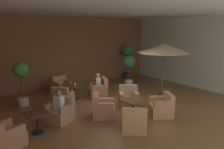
# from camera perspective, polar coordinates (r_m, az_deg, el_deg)

# --- Properties ---
(ground_plane) EXTENTS (10.48, 8.60, 0.02)m
(ground_plane) POSITION_cam_1_polar(r_m,az_deg,el_deg) (8.99, 1.62, -8.40)
(ground_plane) COLOR brown
(wall_back_brick) EXTENTS (10.48, 0.08, 3.75)m
(wall_back_brick) POSITION_cam_1_polar(r_m,az_deg,el_deg) (12.16, -10.68, 5.84)
(wall_back_brick) COLOR brown
(wall_back_brick) RESTS_ON ground_plane
(wall_right_plain) EXTENTS (0.08, 8.60, 3.75)m
(wall_right_plain) POSITION_cam_1_polar(r_m,az_deg,el_deg) (12.37, 21.26, 5.35)
(wall_right_plain) COLOR silver
(wall_right_plain) RESTS_ON ground_plane
(ceiling_slab) EXTENTS (10.48, 8.60, 0.06)m
(ceiling_slab) POSITION_cam_1_polar(r_m,az_deg,el_deg) (8.46, 1.78, 16.44)
(ceiling_slab) COLOR silver
(ceiling_slab) RESTS_ON wall_back_brick
(cafe_table_front_left) EXTENTS (0.83, 0.83, 0.65)m
(cafe_table_front_left) POSITION_cam_1_polar(r_m,az_deg,el_deg) (9.88, -9.81, -3.44)
(cafe_table_front_left) COLOR black
(cafe_table_front_left) RESTS_ON ground_plane
(armchair_front_left_north) EXTENTS (0.81, 0.86, 0.85)m
(armchair_front_left_north) POSITION_cam_1_polar(r_m,az_deg,el_deg) (10.85, -12.98, -3.34)
(armchair_front_left_north) COLOR tan
(armchair_front_left_north) RESTS_ON ground_plane
(armchair_front_left_east) EXTENTS (1.00, 1.00, 0.89)m
(armchair_front_left_east) POSITION_cam_1_polar(r_m,az_deg,el_deg) (8.97, -12.68, -6.51)
(armchair_front_left_east) COLOR #B77A57
(armchair_front_left_east) RESTS_ON ground_plane
(armchair_front_left_south) EXTENTS (0.99, 1.02, 0.92)m
(armchair_front_left_south) POSITION_cam_1_polar(r_m,az_deg,el_deg) (10.10, -3.45, -4.08)
(armchair_front_left_south) COLOR #BB7A53
(armchair_front_left_south) RESTS_ON ground_plane
(cafe_table_front_right) EXTENTS (0.78, 0.78, 0.65)m
(cafe_table_front_right) POSITION_cam_1_polar(r_m,az_deg,el_deg) (7.80, 5.52, -7.57)
(cafe_table_front_right) COLOR black
(cafe_table_front_right) RESTS_ON ground_plane
(armchair_front_right_north) EXTENTS (1.02, 1.01, 0.84)m
(armchair_front_right_north) POSITION_cam_1_polar(r_m,az_deg,el_deg) (8.14, 12.84, -8.39)
(armchair_front_right_north) COLOR tan
(armchair_front_right_north) RESTS_ON ground_plane
(armchair_front_right_east) EXTENTS (1.04, 1.04, 0.86)m
(armchair_front_right_east) POSITION_cam_1_polar(r_m,az_deg,el_deg) (8.86, 4.39, -6.50)
(armchair_front_right_east) COLOR tan
(armchair_front_right_east) RESTS_ON ground_plane
(armchair_front_right_south) EXTENTS (1.02, 1.01, 0.85)m
(armchair_front_right_south) POSITION_cam_1_polar(r_m,az_deg,el_deg) (7.84, -2.38, -8.97)
(armchair_front_right_south) COLOR tan
(armchair_front_right_south) RESTS_ON ground_plane
(armchair_front_right_west) EXTENTS (1.05, 1.06, 0.82)m
(armchair_front_right_west) POSITION_cam_1_polar(r_m,az_deg,el_deg) (6.89, 5.81, -12.11)
(armchair_front_right_west) COLOR tan
(armchair_front_right_west) RESTS_ON ground_plane
(cafe_table_mid_center) EXTENTS (0.71, 0.71, 0.65)m
(cafe_table_mid_center) POSITION_cam_1_polar(r_m,az_deg,el_deg) (7.02, -19.09, -10.66)
(cafe_table_mid_center) COLOR black
(cafe_table_mid_center) RESTS_ON ground_plane
(armchair_mid_center_north) EXTENTS (0.99, 1.01, 0.84)m
(armchair_mid_center_north) POSITION_cam_1_polar(r_m,az_deg,el_deg) (7.73, -13.39, -9.65)
(armchair_mid_center_north) COLOR tan
(armchair_mid_center_north) RESTS_ON ground_plane
(armchair_mid_center_east) EXTENTS (0.98, 0.99, 0.86)m
(armchair_mid_center_east) POSITION_cam_1_polar(r_m,az_deg,el_deg) (6.62, -26.27, -14.32)
(armchair_mid_center_east) COLOR #B27655
(armchair_mid_center_east) RESTS_ON ground_plane
(patio_umbrella_tall_red) EXTENTS (2.40, 2.40, 2.44)m
(patio_umbrella_tall_red) POSITION_cam_1_polar(r_m,az_deg,el_deg) (10.38, 13.42, 6.65)
(patio_umbrella_tall_red) COLOR #2D2D2D
(patio_umbrella_tall_red) RESTS_ON ground_plane
(potted_tree_left_corner) EXTENTS (0.61, 0.61, 1.82)m
(potted_tree_left_corner) POSITION_cam_1_polar(r_m,az_deg,el_deg) (9.46, -22.70, -0.37)
(potted_tree_left_corner) COLOR silver
(potted_tree_left_corner) RESTS_ON ground_plane
(potted_tree_mid_left) EXTENTS (0.68, 0.68, 1.69)m
(potted_tree_mid_left) POSITION_cam_1_polar(r_m,az_deg,el_deg) (11.97, 4.50, 2.35)
(potted_tree_mid_left) COLOR silver
(potted_tree_mid_left) RESTS_ON ground_plane
(potted_tree_mid_right) EXTENTS (0.71, 0.71, 2.12)m
(potted_tree_mid_right) POSITION_cam_1_polar(r_m,az_deg,el_deg) (13.79, 4.02, 5.18)
(potted_tree_mid_right) COLOR #3B2B33
(potted_tree_mid_right) RESTS_ON ground_plane
(patron_blue_shirt) EXTENTS (0.31, 0.42, 0.69)m
(patron_blue_shirt) POSITION_cam_1_polar(r_m,az_deg,el_deg) (9.98, -3.75, -1.79)
(patron_blue_shirt) COLOR silver
(patron_blue_shirt) RESTS_ON ground_plane
(patron_by_window) EXTENTS (0.32, 0.38, 0.67)m
(patron_by_window) POSITION_cam_1_polar(r_m,az_deg,el_deg) (7.56, -13.76, -6.81)
(patron_by_window) COLOR silver
(patron_by_window) RESTS_ON ground_plane
(iced_drink_cup) EXTENTS (0.08, 0.08, 0.11)m
(iced_drink_cup) POSITION_cam_1_polar(r_m,az_deg,el_deg) (9.80, -9.69, -2.49)
(iced_drink_cup) COLOR white
(iced_drink_cup) RESTS_ON cafe_table_front_left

